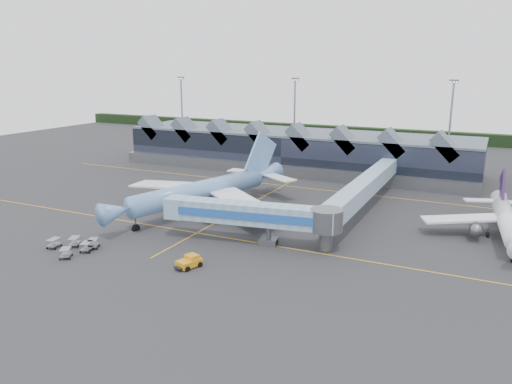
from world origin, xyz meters
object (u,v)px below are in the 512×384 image
at_px(pushback_tug, 189,262).
at_px(main_airliner, 206,190).
at_px(regional_jet, 507,220).
at_px(fuel_truck, 209,200).
at_px(jet_bridge, 261,216).

bearing_deg(pushback_tug, main_airliner, 134.55).
bearing_deg(regional_jet, fuel_truck, -179.27).
bearing_deg(regional_jet, pushback_tug, -146.26).
height_order(main_airliner, fuel_truck, main_airliner).
bearing_deg(regional_jet, jet_bridge, -156.14).
bearing_deg(main_airliner, jet_bridge, -18.84).
bearing_deg(fuel_truck, regional_jet, 14.01).
bearing_deg(pushback_tug, regional_jet, 57.23).
distance_m(fuel_truck, pushback_tug, 28.18).
height_order(jet_bridge, fuel_truck, jet_bridge).
height_order(main_airliner, regional_jet, main_airliner).
bearing_deg(main_airliner, fuel_truck, 117.45).
distance_m(main_airliner, pushback_tug, 26.85).
bearing_deg(fuel_truck, main_airliner, -70.62).
xyz_separation_m(fuel_truck, pushback_tug, (12.22, -25.37, -0.95)).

